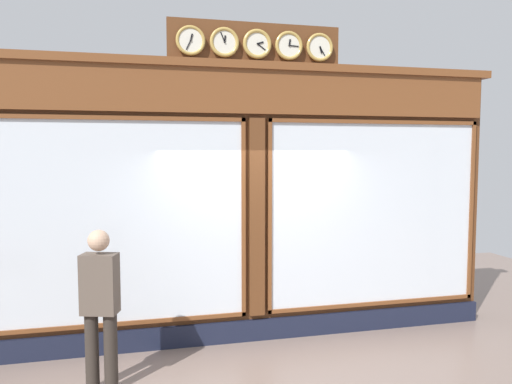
# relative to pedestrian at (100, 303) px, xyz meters

# --- Properties ---
(shop_facade) EXTENTS (6.77, 0.42, 4.11)m
(shop_facade) POSITION_rel_pedestrian_xyz_m (-1.90, -1.11, 0.90)
(shop_facade) COLOR #5B3319
(shop_facade) RESTS_ON ground_plane
(pedestrian) EXTENTS (0.41, 0.32, 1.69)m
(pedestrian) POSITION_rel_pedestrian_xyz_m (0.00, 0.00, 0.00)
(pedestrian) COLOR #312A24
(pedestrian) RESTS_ON ground_plane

